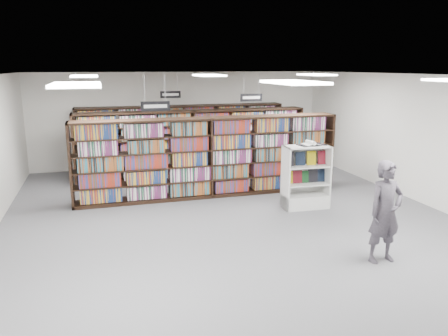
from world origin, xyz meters
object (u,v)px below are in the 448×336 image
object	(u,v)px
endcap_display	(305,187)
open_book	(311,144)
bookshelf_row_near	(210,157)
shopper	(385,212)

from	to	relation	value
endcap_display	open_book	distance (m)	1.07
bookshelf_row_near	open_book	bearing A→B (deg)	-35.95
open_book	endcap_display	bearing A→B (deg)	-171.53
endcap_display	open_book	xyz separation A→B (m)	(0.13, 0.04, 1.06)
endcap_display	shopper	bearing A→B (deg)	-88.00
open_book	shopper	xyz separation A→B (m)	(-0.18, -3.20, -0.66)
shopper	bookshelf_row_near	bearing A→B (deg)	109.25
bookshelf_row_near	endcap_display	xyz separation A→B (m)	(2.00, -1.58, -0.55)
bookshelf_row_near	shopper	xyz separation A→B (m)	(1.95, -4.75, -0.14)
bookshelf_row_near	shopper	bearing A→B (deg)	-67.70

